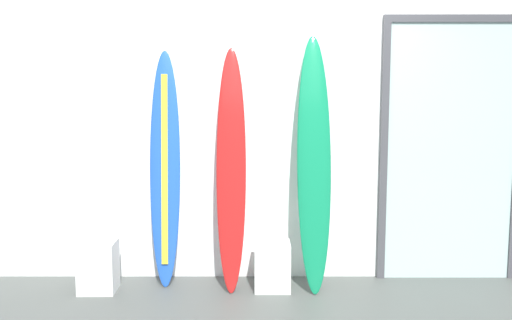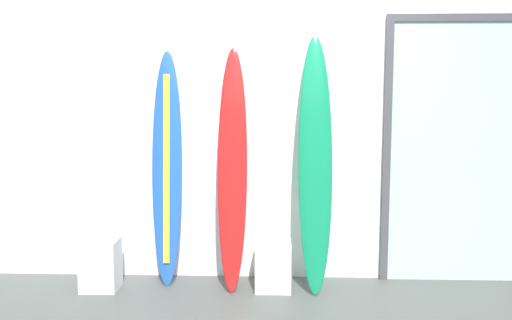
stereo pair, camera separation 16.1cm
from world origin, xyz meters
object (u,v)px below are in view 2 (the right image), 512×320
Objects in this scene: surfboard_cobalt at (167,171)px; surfboard_emerald at (315,165)px; display_block_center at (273,266)px; glass_door at (455,146)px; surfboard_crimson at (232,171)px; display_block_left at (100,265)px.

surfboard_emerald is at bearing -4.09° from surfboard_cobalt.
surfboard_cobalt reaches higher than display_block_center.
surfboard_emerald is 1.19m from glass_door.
surfboard_emerald reaches higher than surfboard_cobalt.
display_block_center is (0.87, -0.14, -0.75)m from surfboard_cobalt.
surfboard_crimson is 5.07× the size of display_block_center.
surfboard_cobalt is 0.94× the size of surfboard_emerald.
display_block_left is 1.05× the size of display_block_center.
glass_door is at bearing 6.72° from surfboard_crimson.
display_block_left is (-1.72, -0.09, -0.80)m from surfboard_emerald.
display_block_left is 3.04m from glass_door.
surfboard_emerald reaches higher than surfboard_crimson.
display_block_center is at bearing -12.76° from surfboard_crimson.
surfboard_crimson is 0.83m from display_block_center.
surfboard_crimson is 0.88× the size of glass_door.
glass_door is at bearing 11.65° from surfboard_emerald.
display_block_center is (1.39, 0.04, -0.01)m from display_block_left.
surfboard_crimson is at bearing -173.28° from glass_door.
surfboard_crimson is at bearing 177.87° from surfboard_emerald.
display_block_left is at bearing -160.99° from surfboard_cobalt.
surfboard_emerald reaches higher than display_block_center.
surfboard_cobalt is 0.87× the size of glass_door.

